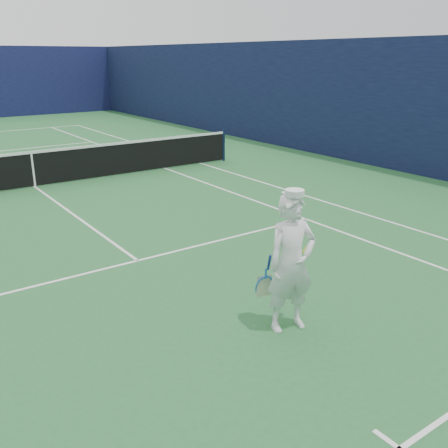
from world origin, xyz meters
TOP-DOWN VIEW (x-y plane):
  - ground at (0.00, 0.00)m, footprint 80.00×80.00m
  - court_markings at (0.00, 0.00)m, footprint 11.03×23.83m
  - windscreen_fence at (0.00, 0.00)m, footprint 20.12×36.12m
  - tennis_net at (0.00, 0.00)m, footprint 12.88×0.09m
  - tennis_player at (0.65, -9.64)m, footprint 0.76×0.63m

SIDE VIEW (x-z plane):
  - ground at x=0.00m, z-range 0.00..0.00m
  - court_markings at x=0.00m, z-range 0.00..0.01m
  - tennis_net at x=0.00m, z-range 0.02..1.09m
  - tennis_player at x=0.65m, z-range -0.02..1.88m
  - windscreen_fence at x=0.00m, z-range 0.00..4.00m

